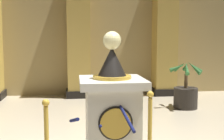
% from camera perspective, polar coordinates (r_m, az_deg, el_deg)
% --- Properties ---
extents(back_wall, '(12.41, 0.16, 3.82)m').
position_cam_1_polar(back_wall, '(8.87, -6.48, 7.65)').
color(back_wall, tan).
rests_on(back_wall, ground_plane).
extents(pedestal_clock, '(0.84, 0.84, 1.77)m').
position_cam_1_polar(pedestal_clock, '(3.96, 0.01, -8.20)').
color(pedestal_clock, beige).
rests_on(pedestal_clock, ground_plane).
extents(velvet_rope, '(0.70, 0.68, 0.22)m').
position_cam_1_polar(velvet_rope, '(3.36, -2.22, -9.26)').
color(velvet_rope, '#141947').
extents(column_right, '(0.74, 0.74, 3.66)m').
position_cam_1_polar(column_right, '(8.88, 10.05, 7.02)').
color(column_right, black).
rests_on(column_right, ground_plane).
extents(column_centre_rear, '(0.76, 0.76, 3.66)m').
position_cam_1_polar(column_centre_rear, '(8.48, -6.44, 7.12)').
color(column_centre_rear, black).
rests_on(column_centre_rear, ground_plane).
extents(potted_palm_right, '(0.80, 0.77, 1.16)m').
position_cam_1_polar(potted_palm_right, '(7.34, 13.92, -4.43)').
color(potted_palm_right, '#2D2823').
rests_on(potted_palm_right, ground_plane).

